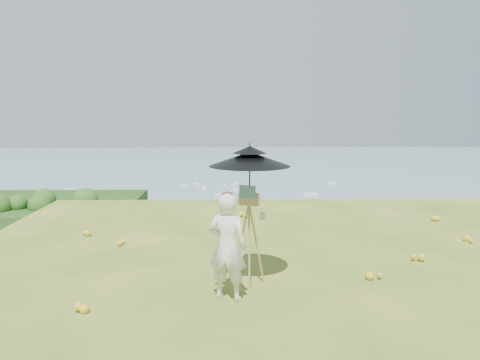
{
  "coord_description": "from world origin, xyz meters",
  "views": [
    {
      "loc": [
        -1.91,
        -6.65,
        2.63
      ],
      "look_at": [
        -1.7,
        2.6,
        1.24
      ],
      "focal_mm": 35.0,
      "sensor_mm": 36.0,
      "label": 1
    }
  ],
  "objects": [
    {
      "name": "wildflowers",
      "position": [
        0.0,
        0.25,
        0.06
      ],
      "size": [
        10.0,
        10.5,
        0.12
      ],
      "primitive_type": null,
      "color": "gold",
      "rests_on": "ground"
    },
    {
      "name": "moored_boats",
      "position": [
        -12.5,
        161.0,
        -33.65
      ],
      "size": [
        140.0,
        140.0,
        0.7
      ],
      "primitive_type": null,
      "color": "white",
      "rests_on": "bay_water"
    },
    {
      "name": "field_easel",
      "position": [
        -1.62,
        0.12,
        0.77
      ],
      "size": [
        0.77,
        0.77,
        1.54
      ],
      "primitive_type": null,
      "rotation": [
        0.0,
        0.0,
        -0.41
      ],
      "color": "#A97846",
      "rests_on": "ground"
    },
    {
      "name": "harbor_town",
      "position": [
        0.0,
        75.0,
        -29.5
      ],
      "size": [
        110.0,
        22.0,
        5.0
      ],
      "primitive_type": null,
      "color": "silver",
      "rests_on": "shoreline_tier"
    },
    {
      "name": "shoreline_tier",
      "position": [
        0.0,
        75.0,
        -36.0
      ],
      "size": [
        170.0,
        28.0,
        8.0
      ],
      "primitive_type": "cube",
      "color": "#706659",
      "rests_on": "bay_water"
    },
    {
      "name": "painter",
      "position": [
        -1.94,
        -0.4,
        0.76
      ],
      "size": [
        0.64,
        0.52,
        1.52
      ],
      "primitive_type": "imported",
      "rotation": [
        0.0,
        0.0,
        2.81
      ],
      "color": "silver",
      "rests_on": "ground"
    },
    {
      "name": "sun_umbrella",
      "position": [
        -1.61,
        0.15,
        1.71
      ],
      "size": [
        1.52,
        1.52,
        0.89
      ],
      "primitive_type": null,
      "rotation": [
        0.0,
        0.0,
        -0.31
      ],
      "color": "black",
      "rests_on": "field_easel"
    },
    {
      "name": "peninsula",
      "position": [
        -75.0,
        155.0,
        -29.0
      ],
      "size": [
        90.0,
        60.0,
        12.0
      ],
      "primitive_type": null,
      "color": "black",
      "rests_on": "bay_water"
    },
    {
      "name": "slope_trees",
      "position": [
        0.0,
        35.0,
        -15.0
      ],
      "size": [
        110.0,
        50.0,
        6.0
      ],
      "primitive_type": null,
      "color": "#254F17",
      "rests_on": "forest_slope"
    },
    {
      "name": "ground",
      "position": [
        0.0,
        0.0,
        0.0
      ],
      "size": [
        14.0,
        14.0,
        0.0
      ],
      "primitive_type": "plane",
      "color": "#44691E",
      "rests_on": "ground"
    },
    {
      "name": "painter_cap",
      "position": [
        -1.94,
        -0.4,
        1.48
      ],
      "size": [
        0.25,
        0.28,
        0.1
      ],
      "primitive_type": null,
      "rotation": [
        0.0,
        0.0,
        -0.22
      ],
      "color": "#D3737D",
      "rests_on": "painter"
    },
    {
      "name": "bay_water",
      "position": [
        0.0,
        240.0,
        -34.0
      ],
      "size": [
        700.0,
        700.0,
        0.0
      ],
      "primitive_type": "plane",
      "color": "slate",
      "rests_on": "ground"
    }
  ]
}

